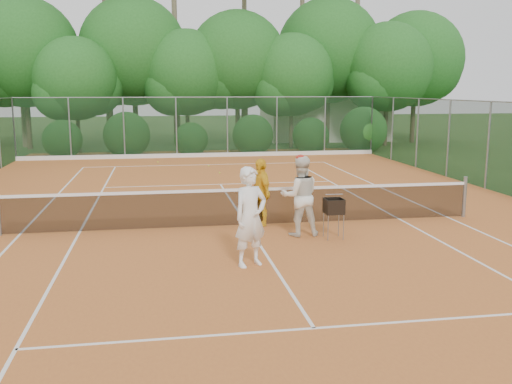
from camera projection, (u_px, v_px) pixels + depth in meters
ground at (247, 226)px, 14.48m from camera, size 120.00×120.00×0.00m
clay_court at (247, 226)px, 14.48m from camera, size 18.00×36.00×0.02m
club_building at (324, 117)px, 38.97m from camera, size 8.00×5.00×3.00m
tennis_net at (247, 206)px, 14.38m from camera, size 11.97×0.10×1.10m
player_white at (250, 217)px, 11.03m from camera, size 0.85×0.73×1.96m
player_center_grp at (300, 196)px, 13.35m from camera, size 0.93×0.73×1.92m
player_yellow at (261, 192)px, 14.37m from camera, size 0.60×1.06×1.71m
ball_hopper at (334, 207)px, 13.11m from camera, size 0.41×0.41×0.94m
stray_ball_a at (220, 173)px, 23.28m from camera, size 0.07×0.07×0.07m
stray_ball_b at (158, 162)px, 26.74m from camera, size 0.07×0.07×0.07m
stray_ball_c at (209, 166)px, 25.39m from camera, size 0.07×0.07×0.07m
court_markings at (247, 225)px, 14.48m from camera, size 11.03×23.83×0.01m
fence_back at (202, 127)px, 28.76m from camera, size 18.07×0.07×3.00m
tropical_treeline at (219, 60)px, 33.41m from camera, size 32.10×8.49×15.03m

